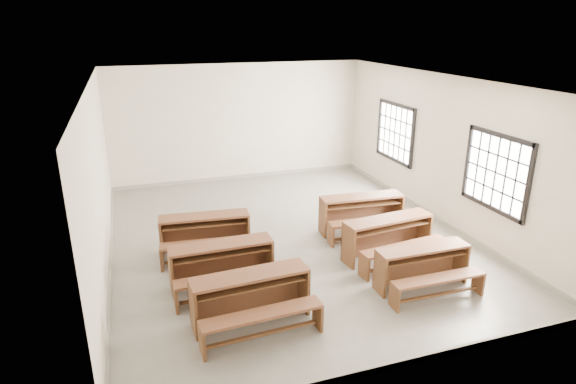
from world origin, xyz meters
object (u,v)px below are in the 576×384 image
object	(u,v)px
desk_set_2	(205,232)
desk_set_5	(362,211)
desk_set_1	(222,262)
desk_set_0	(252,295)
desk_set_4	(389,235)
desk_set_3	(423,265)

from	to	relation	value
desk_set_2	desk_set_5	xyz separation A→B (m)	(3.31, -0.05, 0.02)
desk_set_1	desk_set_5	distance (m)	3.49
desk_set_0	desk_set_5	world-z (taller)	desk_set_5
desk_set_2	desk_set_4	bearing A→B (deg)	-16.26
desk_set_2	desk_set_3	distance (m)	4.04
desk_set_3	desk_set_4	size ratio (longest dim) A/B	0.87
desk_set_0	desk_set_2	size ratio (longest dim) A/B	1.01
desk_set_0	desk_set_5	distance (m)	3.90
desk_set_1	desk_set_4	bearing A→B (deg)	0.27
desk_set_3	desk_set_4	xyz separation A→B (m)	(0.01, 1.14, 0.04)
desk_set_4	desk_set_5	size ratio (longest dim) A/B	1.01
desk_set_2	desk_set_0	bearing A→B (deg)	-78.38
desk_set_5	desk_set_4	bearing A→B (deg)	-88.99
desk_set_3	desk_set_5	size ratio (longest dim) A/B	0.88
desk_set_0	desk_set_4	distance (m)	3.20
desk_set_5	desk_set_0	bearing A→B (deg)	-136.78
desk_set_3	desk_set_0	bearing A→B (deg)	-178.11
desk_set_1	desk_set_5	size ratio (longest dim) A/B	0.95
desk_set_0	desk_set_4	xyz separation A→B (m)	(2.97, 1.21, 0.00)
desk_set_2	desk_set_3	xyz separation A→B (m)	(3.23, -2.43, -0.03)
desk_set_5	desk_set_2	bearing A→B (deg)	-176.55
desk_set_1	desk_set_2	xyz separation A→B (m)	(-0.07, 1.34, -0.01)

